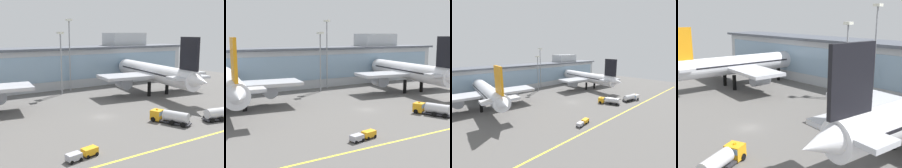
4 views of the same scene
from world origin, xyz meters
TOP-DOWN VIEW (x-y plane):
  - ground_plane at (0.00, 0.00)m, footprint 180.00×180.00m
  - taxiway_centreline_stripe at (0.00, -22.00)m, footprint 144.00×0.50m
  - terminal_building at (1.55, 42.04)m, footprint 125.21×14.00m
  - airliner_near_right at (27.84, 14.21)m, footprint 37.23×49.62m
  - fuel_tanker_truck at (10.21, -11.97)m, footprint 5.73×9.29m
  - baggage_tug_near at (22.33, -16.72)m, footprint 9.35×4.44m
  - service_truck_far at (-14.21, -18.21)m, footprint 5.77×2.55m
  - apron_light_mast_west at (1.92, 29.25)m, footprint 1.80×1.80m
  - apron_light_mast_centre at (7.01, 33.87)m, footprint 1.80×1.80m

SIDE VIEW (x-z plane):
  - ground_plane at x=0.00m, z-range 0.00..0.00m
  - taxiway_centreline_stripe at x=0.00m, z-range 0.00..0.01m
  - service_truck_far at x=-14.21m, z-range 0.09..1.49m
  - fuel_tanker_truck at x=10.21m, z-range 0.06..2.96m
  - baggage_tug_near at x=22.33m, z-range 0.06..2.96m
  - airliner_near_right at x=27.84m, z-range -2.51..16.20m
  - terminal_building at x=1.55m, z-range -2.13..17.65m
  - apron_light_mast_west at x=1.92m, z-range 3.43..23.55m
  - apron_light_mast_centre at x=7.01m, z-range 3.69..28.09m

